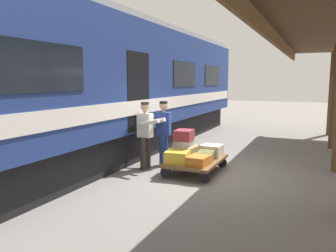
{
  "coord_description": "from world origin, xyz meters",
  "views": [
    {
      "loc": [
        -2.08,
        7.35,
        2.22
      ],
      "look_at": [
        1.16,
        0.27,
        1.15
      ],
      "focal_mm": 35.01,
      "sensor_mm": 36.0,
      "label": 1
    }
  ],
  "objects_px": {
    "suitcase_tan_vintage": "(185,152)",
    "suitcase_burgundy_valise": "(184,135)",
    "suitcase_gray_aluminum": "(184,143)",
    "suitcase_olive_duffel": "(206,156)",
    "porter_in_overalls": "(163,131)",
    "train_car": "(91,87)",
    "porter_by_door": "(146,133)",
    "suitcase_orange_carryall": "(199,160)",
    "suitcase_brown_leather": "(192,151)",
    "luggage_cart": "(195,161)",
    "suitcase_cream_canvas": "(212,150)",
    "suitcase_yellow_case": "(178,157)"
  },
  "relations": [
    {
      "from": "train_car",
      "to": "suitcase_tan_vintage",
      "type": "bearing_deg",
      "value": -179.42
    },
    {
      "from": "suitcase_olive_duffel",
      "to": "suitcase_tan_vintage",
      "type": "distance_m",
      "value": 0.53
    },
    {
      "from": "suitcase_gray_aluminum",
      "to": "luggage_cart",
      "type": "bearing_deg",
      "value": -173.83
    },
    {
      "from": "suitcase_burgundy_valise",
      "to": "porter_by_door",
      "type": "relative_size",
      "value": 0.29
    },
    {
      "from": "suitcase_olive_duffel",
      "to": "suitcase_tan_vintage",
      "type": "relative_size",
      "value": 0.81
    },
    {
      "from": "suitcase_olive_duffel",
      "to": "porter_in_overalls",
      "type": "relative_size",
      "value": 0.29
    },
    {
      "from": "train_car",
      "to": "suitcase_brown_leather",
      "type": "relative_size",
      "value": 30.3
    },
    {
      "from": "suitcase_tan_vintage",
      "to": "suitcase_burgundy_valise",
      "type": "relative_size",
      "value": 1.22
    },
    {
      "from": "luggage_cart",
      "to": "suitcase_yellow_case",
      "type": "height_order",
      "value": "suitcase_yellow_case"
    },
    {
      "from": "suitcase_olive_duffel",
      "to": "suitcase_burgundy_valise",
      "type": "relative_size",
      "value": 0.99
    },
    {
      "from": "train_car",
      "to": "suitcase_burgundy_valise",
      "type": "distance_m",
      "value": 2.99
    },
    {
      "from": "suitcase_olive_duffel",
      "to": "suitcase_brown_leather",
      "type": "distance_m",
      "value": 0.72
    },
    {
      "from": "train_car",
      "to": "suitcase_brown_leather",
      "type": "distance_m",
      "value": 3.27
    },
    {
      "from": "suitcase_orange_carryall",
      "to": "suitcase_brown_leather",
      "type": "relative_size",
      "value": 0.96
    },
    {
      "from": "train_car",
      "to": "porter_by_door",
      "type": "bearing_deg",
      "value": 173.91
    },
    {
      "from": "luggage_cart",
      "to": "suitcase_gray_aluminum",
      "type": "bearing_deg",
      "value": 6.17
    },
    {
      "from": "train_car",
      "to": "suitcase_cream_canvas",
      "type": "bearing_deg",
      "value": -171.11
    },
    {
      "from": "luggage_cart",
      "to": "porter_by_door",
      "type": "xyz_separation_m",
      "value": [
        1.25,
        0.22,
        0.64
      ]
    },
    {
      "from": "suitcase_orange_carryall",
      "to": "suitcase_gray_aluminum",
      "type": "bearing_deg",
      "value": -39.44
    },
    {
      "from": "suitcase_olive_duffel",
      "to": "porter_in_overalls",
      "type": "height_order",
      "value": "porter_in_overalls"
    },
    {
      "from": "train_car",
      "to": "luggage_cart",
      "type": "bearing_deg",
      "value": -179.47
    },
    {
      "from": "suitcase_burgundy_valise",
      "to": "porter_in_overalls",
      "type": "relative_size",
      "value": 0.29
    },
    {
      "from": "suitcase_olive_duffel",
      "to": "suitcase_cream_canvas",
      "type": "bearing_deg",
      "value": -90.0
    },
    {
      "from": "suitcase_brown_leather",
      "to": "train_car",
      "type": "bearing_deg",
      "value": 10.53
    },
    {
      "from": "suitcase_tan_vintage",
      "to": "porter_by_door",
      "type": "relative_size",
      "value": 0.36
    },
    {
      "from": "suitcase_brown_leather",
      "to": "suitcase_olive_duffel",
      "type": "bearing_deg",
      "value": 137.13
    },
    {
      "from": "luggage_cart",
      "to": "suitcase_burgundy_valise",
      "type": "distance_m",
      "value": 0.7
    },
    {
      "from": "porter_by_door",
      "to": "porter_in_overalls",
      "type": "bearing_deg",
      "value": -115.36
    },
    {
      "from": "suitcase_tan_vintage",
      "to": "suitcase_gray_aluminum",
      "type": "bearing_deg",
      "value": 47.3
    },
    {
      "from": "suitcase_olive_duffel",
      "to": "suitcase_cream_canvas",
      "type": "relative_size",
      "value": 0.97
    },
    {
      "from": "luggage_cart",
      "to": "suitcase_tan_vintage",
      "type": "height_order",
      "value": "suitcase_tan_vintage"
    },
    {
      "from": "suitcase_orange_carryall",
      "to": "suitcase_brown_leather",
      "type": "xyz_separation_m",
      "value": [
        0.53,
        -0.98,
        -0.01
      ]
    },
    {
      "from": "suitcase_tan_vintage",
      "to": "suitcase_burgundy_valise",
      "type": "height_order",
      "value": "suitcase_burgundy_valise"
    },
    {
      "from": "suitcase_orange_carryall",
      "to": "suitcase_yellow_case",
      "type": "distance_m",
      "value": 0.53
    },
    {
      "from": "suitcase_burgundy_valise",
      "to": "suitcase_brown_leather",
      "type": "bearing_deg",
      "value": -91.66
    },
    {
      "from": "suitcase_cream_canvas",
      "to": "porter_by_door",
      "type": "xyz_separation_m",
      "value": [
        1.51,
        0.71,
        0.45
      ]
    },
    {
      "from": "suitcase_yellow_case",
      "to": "suitcase_tan_vintage",
      "type": "distance_m",
      "value": 0.49
    },
    {
      "from": "suitcase_tan_vintage",
      "to": "suitcase_gray_aluminum",
      "type": "xyz_separation_m",
      "value": [
        0.03,
        0.03,
        0.23
      ]
    },
    {
      "from": "suitcase_gray_aluminum",
      "to": "porter_in_overalls",
      "type": "xyz_separation_m",
      "value": [
        0.72,
        -0.31,
        0.22
      ]
    },
    {
      "from": "suitcase_cream_canvas",
      "to": "luggage_cart",
      "type": "bearing_deg",
      "value": 61.69
    },
    {
      "from": "suitcase_cream_canvas",
      "to": "suitcase_tan_vintage",
      "type": "bearing_deg",
      "value": 42.87
    },
    {
      "from": "suitcase_orange_carryall",
      "to": "suitcase_gray_aluminum",
      "type": "relative_size",
      "value": 1.07
    },
    {
      "from": "suitcase_yellow_case",
      "to": "porter_in_overalls",
      "type": "distance_m",
      "value": 1.16
    },
    {
      "from": "suitcase_yellow_case",
      "to": "porter_in_overalls",
      "type": "xyz_separation_m",
      "value": [
        0.75,
        -0.76,
        0.45
      ]
    },
    {
      "from": "suitcase_yellow_case",
      "to": "suitcase_olive_duffel",
      "type": "bearing_deg",
      "value": -137.13
    },
    {
      "from": "suitcase_yellow_case",
      "to": "porter_by_door",
      "type": "xyz_separation_m",
      "value": [
        0.98,
        -0.27,
        0.45
      ]
    },
    {
      "from": "suitcase_yellow_case",
      "to": "suitcase_brown_leather",
      "type": "xyz_separation_m",
      "value": [
        0.0,
        -0.98,
        -0.05
      ]
    },
    {
      "from": "suitcase_olive_duffel",
      "to": "porter_in_overalls",
      "type": "xyz_separation_m",
      "value": [
        1.28,
        -0.28,
        0.48
      ]
    },
    {
      "from": "suitcase_gray_aluminum",
      "to": "porter_by_door",
      "type": "relative_size",
      "value": 0.32
    },
    {
      "from": "suitcase_olive_duffel",
      "to": "suitcase_gray_aluminum",
      "type": "relative_size",
      "value": 0.9
    }
  ]
}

